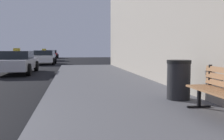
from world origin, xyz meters
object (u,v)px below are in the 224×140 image
at_px(trash_bin, 179,80).
at_px(car_silver, 16,62).
at_px(car_white, 44,57).
at_px(car_red, 52,54).
at_px(car_black, 48,55).

distance_m(trash_bin, car_silver, 10.66).
height_order(car_silver, car_white, same).
bearing_deg(car_white, car_red, -88.20).
height_order(car_silver, car_red, car_silver).
relative_size(trash_bin, car_silver, 0.21).
height_order(trash_bin, car_black, car_black).
bearing_deg(car_white, trash_bin, 105.53).
xyz_separation_m(trash_bin, car_silver, (-5.58, 9.08, 0.02)).
height_order(trash_bin, car_white, car_white).
bearing_deg(car_white, car_silver, 86.01).
xyz_separation_m(car_black, car_red, (-0.22, 9.61, 0.00)).
relative_size(trash_bin, car_red, 0.21).
bearing_deg(car_silver, car_red, -90.19).
distance_m(trash_bin, car_red, 35.21).
xyz_separation_m(car_white, car_red, (-0.53, 16.89, -0.00)).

